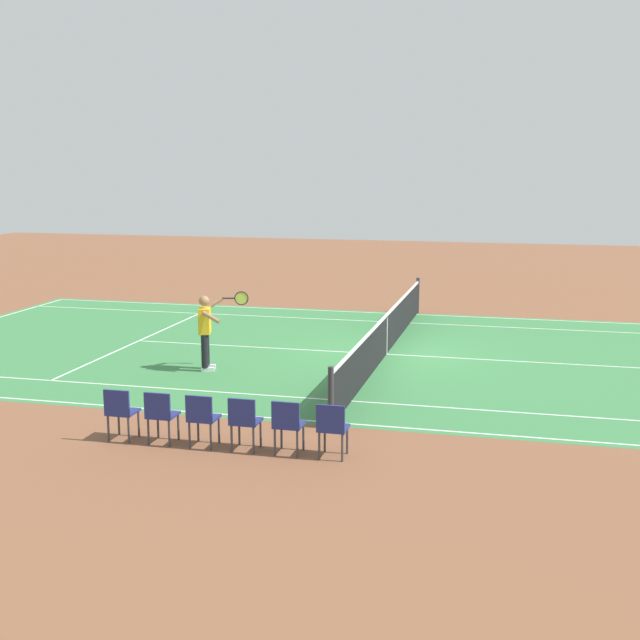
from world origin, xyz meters
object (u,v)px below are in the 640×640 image
at_px(tennis_player_near, 206,328).
at_px(spectator_chair_3, 202,416).
at_px(spectator_chair_0, 332,426).
at_px(tennis_ball, 359,360).
at_px(spectator_chair_4, 161,413).
at_px(tennis_net, 386,334).
at_px(spectator_chair_1, 288,423).
at_px(spectator_chair_5, 120,410).
at_px(spectator_chair_2, 244,419).

xyz_separation_m(tennis_player_near, spectator_chair_3, (-1.81, 4.81, -0.41)).
bearing_deg(spectator_chair_0, tennis_ball, -82.39).
xyz_separation_m(spectator_chair_3, spectator_chair_4, (0.71, 0.00, 0.00)).
bearing_deg(tennis_ball, tennis_net, -120.53).
distance_m(spectator_chair_1, spectator_chair_5, 2.82).
bearing_deg(tennis_net, spectator_chair_5, 66.42).
distance_m(tennis_net, tennis_ball, 1.08).
distance_m(tennis_ball, spectator_chair_0, 6.49).
relative_size(tennis_player_near, spectator_chair_3, 1.93).
distance_m(spectator_chair_0, spectator_chair_5, 3.53).
height_order(tennis_ball, spectator_chair_5, spectator_chair_5).
height_order(tennis_ball, spectator_chair_3, spectator_chair_3).
xyz_separation_m(tennis_net, spectator_chair_0, (-0.36, 7.26, 0.03)).
bearing_deg(tennis_player_near, spectator_chair_3, 110.63).
distance_m(tennis_net, spectator_chair_3, 7.47).
distance_m(spectator_chair_2, spectator_chair_5, 2.12).
height_order(spectator_chair_2, spectator_chair_4, same).
relative_size(spectator_chair_2, spectator_chair_4, 1.00).
bearing_deg(spectator_chair_4, tennis_net, -108.73).
bearing_deg(spectator_chair_3, spectator_chair_0, 180.00).
relative_size(tennis_ball, spectator_chair_3, 0.08).
height_order(spectator_chair_2, spectator_chair_5, same).
bearing_deg(tennis_net, tennis_player_near, 34.49).
bearing_deg(spectator_chair_5, spectator_chair_1, 180.00).
height_order(tennis_net, spectator_chair_1, tennis_net).
bearing_deg(tennis_player_near, spectator_chair_5, 94.73).
bearing_deg(spectator_chair_1, spectator_chair_5, 0.00).
xyz_separation_m(tennis_ball, spectator_chair_3, (1.26, 6.42, 0.49)).
distance_m(tennis_player_near, spectator_chair_1, 5.80).
relative_size(tennis_player_near, spectator_chair_1, 1.93).
xyz_separation_m(tennis_ball, spectator_chair_4, (1.97, 6.42, 0.49)).
relative_size(tennis_player_near, spectator_chair_0, 1.93).
distance_m(spectator_chair_3, spectator_chair_5, 1.41).
distance_m(tennis_net, spectator_chair_0, 7.27).
height_order(tennis_player_near, spectator_chair_5, tennis_player_near).
bearing_deg(spectator_chair_4, spectator_chair_0, 180.00).
xyz_separation_m(spectator_chair_2, spectator_chair_5, (2.12, 0.00, 0.00)).
relative_size(tennis_net, spectator_chair_2, 13.30).
xyz_separation_m(tennis_net, spectator_chair_3, (1.76, 7.26, 0.03)).
distance_m(tennis_ball, spectator_chair_4, 6.73).
xyz_separation_m(spectator_chair_0, spectator_chair_2, (1.41, 0.00, 0.00)).
relative_size(spectator_chair_0, spectator_chair_5, 1.00).
height_order(spectator_chair_0, spectator_chair_4, same).
xyz_separation_m(tennis_player_near, spectator_chair_5, (-0.40, 4.81, -0.41)).
xyz_separation_m(spectator_chair_0, spectator_chair_5, (3.53, 0.00, 0.00)).
xyz_separation_m(tennis_net, spectator_chair_5, (3.17, 7.26, 0.03)).
bearing_deg(spectator_chair_2, spectator_chair_4, 0.00).
xyz_separation_m(tennis_player_near, spectator_chair_2, (-2.52, 4.81, -0.41)).
bearing_deg(tennis_net, spectator_chair_2, 81.77).
bearing_deg(spectator_chair_2, spectator_chair_3, 0.00).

